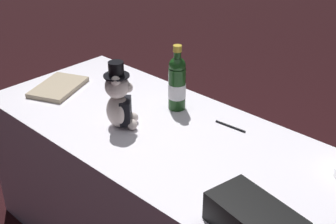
# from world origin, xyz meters

# --- Properties ---
(reception_table) EXTENTS (1.81, 0.76, 0.72)m
(reception_table) POSITION_xyz_m (0.00, 0.00, 0.36)
(reception_table) COLOR white
(reception_table) RESTS_ON ground_plane
(teddy_bear_groom) EXTENTS (0.14, 0.14, 0.30)m
(teddy_bear_groom) POSITION_xyz_m (0.19, 0.10, 0.84)
(teddy_bear_groom) COLOR beige
(teddy_bear_groom) RESTS_ON reception_table
(champagne_bottle) EXTENTS (0.08, 0.08, 0.31)m
(champagne_bottle) POSITION_xyz_m (0.12, -0.19, 0.85)
(champagne_bottle) COLOR #194118
(champagne_bottle) RESTS_ON reception_table
(signing_pen) EXTENTS (0.15, 0.02, 0.01)m
(signing_pen) POSITION_xyz_m (-0.16, -0.22, 0.72)
(signing_pen) COLOR black
(signing_pen) RESTS_ON reception_table
(gift_case_black) EXTENTS (0.32, 0.21, 0.10)m
(gift_case_black) POSITION_xyz_m (-0.61, 0.26, 0.77)
(gift_case_black) COLOR black
(gift_case_black) RESTS_ON reception_table
(guestbook) EXTENTS (0.29, 0.34, 0.02)m
(guestbook) POSITION_xyz_m (0.70, 0.07, 0.73)
(guestbook) COLOR tan
(guestbook) RESTS_ON reception_table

